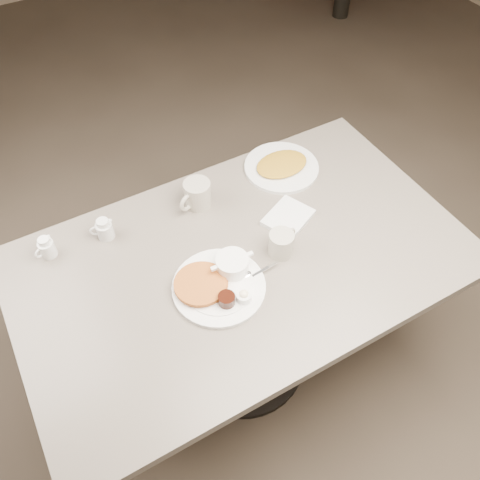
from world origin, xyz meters
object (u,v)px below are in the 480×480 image
coffee_mug_far (197,194)px  creamer_right (104,229)px  coffee_mug_near (282,243)px  creamer_left (47,248)px  hash_plate (281,166)px  main_plate (219,281)px  diner_table (243,286)px

coffee_mug_far → creamer_right: 0.34m
coffee_mug_near → creamer_right: (-0.49, 0.35, -0.01)m
coffee_mug_far → creamer_left: 0.54m
hash_plate → creamer_right: bearing=179.4°
creamer_right → coffee_mug_near: bearing=-35.8°
coffee_mug_near → coffee_mug_far: bearing=113.6°
coffee_mug_near → creamer_left: 0.78m
coffee_mug_near → hash_plate: coffee_mug_near is taller
main_plate → creamer_right: bearing=123.3°
main_plate → coffee_mug_far: 0.37m
diner_table → coffee_mug_far: (-0.02, 0.29, 0.22)m
main_plate → hash_plate: size_ratio=1.25×
diner_table → creamer_left: (-0.56, 0.33, 0.21)m
coffee_mug_near → coffee_mug_far: 0.37m
hash_plate → coffee_mug_far: bearing=-178.4°
main_plate → creamer_right: creamer_right is taller
creamer_left → coffee_mug_far: bearing=-3.7°
coffee_mug_near → creamer_right: coffee_mug_near is taller
coffee_mug_near → creamer_right: size_ratio=1.50×
coffee_mug_far → creamer_right: coffee_mug_far is taller
main_plate → creamer_left: creamer_left is taller
main_plate → creamer_left: (-0.44, 0.39, 0.01)m
main_plate → creamer_left: bearing=138.3°
creamer_right → main_plate: bearing=-56.7°
creamer_left → hash_plate: bearing=-1.5°
coffee_mug_far → coffee_mug_near: bearing=-66.4°
creamer_right → coffee_mug_far: bearing=-3.0°
coffee_mug_far → creamer_left: (-0.54, 0.03, -0.01)m
diner_table → coffee_mug_far: coffee_mug_far is taller
diner_table → main_plate: 0.24m
diner_table → coffee_mug_near: bearing=-18.8°
creamer_left → creamer_right: same height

